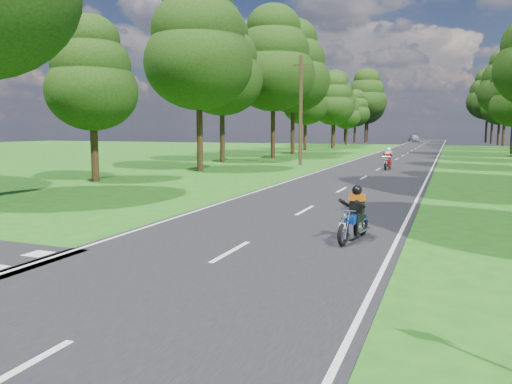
% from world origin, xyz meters
% --- Properties ---
extents(ground, '(160.00, 160.00, 0.00)m').
position_xyz_m(ground, '(0.00, 0.00, 0.00)').
color(ground, '#1E5914').
rests_on(ground, ground).
extents(main_road, '(7.00, 140.00, 0.02)m').
position_xyz_m(main_road, '(0.00, 50.00, 0.01)').
color(main_road, black).
rests_on(main_road, ground).
extents(road_markings, '(7.40, 140.00, 0.01)m').
position_xyz_m(road_markings, '(-0.14, 48.13, 0.02)').
color(road_markings, silver).
rests_on(road_markings, main_road).
extents(treeline, '(40.00, 115.35, 14.78)m').
position_xyz_m(treeline, '(1.43, 60.06, 8.25)').
color(treeline, black).
rests_on(treeline, ground).
extents(telegraph_pole, '(1.20, 0.26, 8.00)m').
position_xyz_m(telegraph_pole, '(-6.00, 28.00, 4.07)').
color(telegraph_pole, '#382616').
rests_on(telegraph_pole, ground).
extents(rider_near_blue, '(0.81, 1.67, 1.33)m').
position_xyz_m(rider_near_blue, '(2.32, 4.08, 0.69)').
color(rider_near_blue, '#0E339B').
rests_on(rider_near_blue, main_road).
extents(rider_far_red, '(0.69, 1.78, 1.45)m').
position_xyz_m(rider_far_red, '(0.60, 25.96, 0.75)').
color(rider_far_red, '#A90D21').
rests_on(rider_far_red, main_road).
extents(distant_car, '(3.14, 4.81, 1.52)m').
position_xyz_m(distant_car, '(-2.32, 96.16, 0.78)').
color(distant_car, '#B0B3B7').
rests_on(distant_car, main_road).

